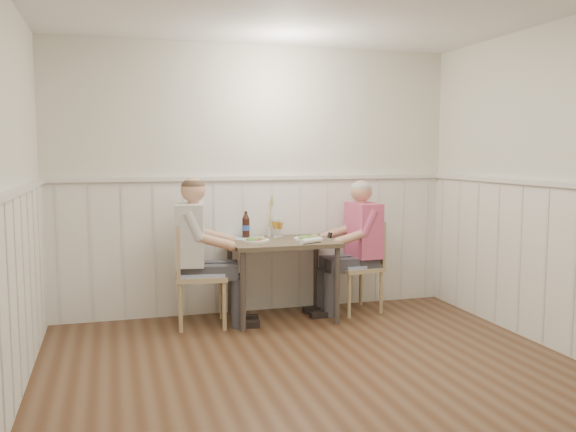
% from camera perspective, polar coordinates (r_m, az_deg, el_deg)
% --- Properties ---
extents(ground_plane, '(4.50, 4.50, 0.00)m').
position_cam_1_polar(ground_plane, '(4.15, 4.70, -16.27)').
color(ground_plane, '#4C2E1A').
extents(room_shell, '(4.04, 4.54, 2.60)m').
position_cam_1_polar(room_shell, '(3.84, 4.89, 5.18)').
color(room_shell, silver).
rests_on(room_shell, ground).
extents(wainscot, '(4.00, 4.49, 1.34)m').
position_cam_1_polar(wainscot, '(4.58, 1.68, -5.13)').
color(wainscot, white).
rests_on(wainscot, ground).
extents(dining_table, '(0.98, 0.70, 0.75)m').
position_cam_1_polar(dining_table, '(5.71, -0.56, -3.26)').
color(dining_table, '#483B32').
rests_on(dining_table, ground).
extents(chair_right, '(0.49, 0.49, 0.90)m').
position_cam_1_polar(chair_right, '(6.08, 6.79, -4.30)').
color(chair_right, '#998865').
rests_on(chair_right, ground).
extents(chair_left, '(0.49, 0.49, 0.94)m').
position_cam_1_polar(chair_left, '(5.57, -8.71, -5.04)').
color(chair_left, '#998865').
rests_on(chair_left, ground).
extents(man_in_pink, '(0.62, 0.43, 1.32)m').
position_cam_1_polar(man_in_pink, '(6.04, 6.69, -3.74)').
color(man_in_pink, '#3F3F47').
rests_on(man_in_pink, ground).
extents(diner_cream, '(0.69, 0.49, 1.37)m').
position_cam_1_polar(diner_cream, '(5.55, -8.64, -4.41)').
color(diner_cream, '#3F3F47').
rests_on(diner_cream, ground).
extents(plate_man, '(0.28, 0.28, 0.07)m').
position_cam_1_polar(plate_man, '(5.73, 1.87, -2.03)').
color(plate_man, white).
rests_on(plate_man, dining_table).
extents(plate_diner, '(0.26, 0.26, 0.06)m').
position_cam_1_polar(plate_diner, '(5.63, -3.13, -2.20)').
color(plate_diner, white).
rests_on(plate_diner, dining_table).
extents(beer_glass_a, '(0.07, 0.07, 0.17)m').
position_cam_1_polar(beer_glass_a, '(5.93, -0.78, -0.85)').
color(beer_glass_a, silver).
rests_on(beer_glass_a, dining_table).
extents(beer_glass_b, '(0.08, 0.08, 0.19)m').
position_cam_1_polar(beer_glass_b, '(5.88, -1.19, -0.78)').
color(beer_glass_b, silver).
rests_on(beer_glass_b, dining_table).
extents(beer_bottle, '(0.07, 0.07, 0.26)m').
position_cam_1_polar(beer_bottle, '(5.86, -3.96, -0.95)').
color(beer_bottle, black).
rests_on(beer_bottle, dining_table).
extents(rolled_napkin, '(0.23, 0.14, 0.05)m').
position_cam_1_polar(rolled_napkin, '(5.51, 2.17, -2.32)').
color(rolled_napkin, white).
rests_on(rolled_napkin, dining_table).
extents(grass_vase, '(0.05, 0.05, 0.44)m').
position_cam_1_polar(grass_vase, '(5.91, -1.78, -0.09)').
color(grass_vase, silver).
rests_on(grass_vase, dining_table).
extents(gingham_mat, '(0.38, 0.34, 0.01)m').
position_cam_1_polar(gingham_mat, '(5.83, -4.28, -2.10)').
color(gingham_mat, '#576DB4').
rests_on(gingham_mat, dining_table).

